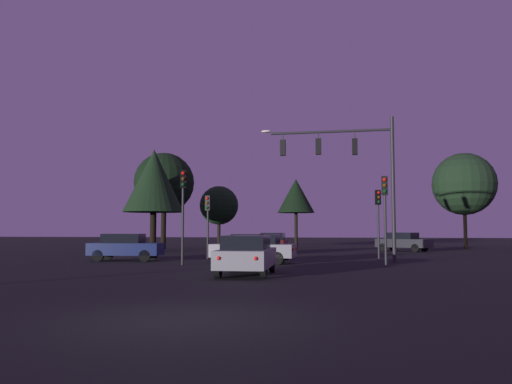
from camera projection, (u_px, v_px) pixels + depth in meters
ground_plane at (298, 256)px, 34.19m from camera, size 168.00×168.00×0.00m
traffic_signal_mast_arm at (351, 162)px, 28.46m from camera, size 7.35×0.49×7.90m
traffic_light_corner_left at (183, 198)px, 25.80m from camera, size 0.36×0.38×4.73m
traffic_light_corner_right at (378, 210)px, 31.52m from camera, size 0.36×0.38×4.17m
traffic_light_median at (385, 202)px, 24.55m from camera, size 0.32×0.36×4.29m
traffic_light_far_side at (208, 214)px, 31.07m from camera, size 0.32×0.36×3.80m
car_nearside_lane at (247, 254)px, 19.95m from camera, size 2.01×4.50×1.52m
car_crossing_left at (125, 247)px, 29.22m from camera, size 4.20×2.07×1.52m
car_crossing_right at (254, 248)px, 26.99m from camera, size 4.47×1.97×1.52m
car_far_lane at (273, 242)px, 38.73m from camera, size 2.03×4.56×1.52m
car_parked_lot at (403, 241)px, 42.14m from camera, size 4.55×3.82×1.52m
tree_behind_sign at (296, 196)px, 48.96m from camera, size 3.51×3.51×6.58m
tree_left_far at (464, 184)px, 46.71m from camera, size 5.62×5.62×8.69m
tree_center_horizon at (164, 183)px, 46.57m from camera, size 5.40×5.40×8.68m
tree_right_cluster at (219, 205)px, 52.75m from camera, size 3.95×3.95×6.21m
tree_lot_edge at (154, 181)px, 41.69m from camera, size 4.87×4.87×8.25m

